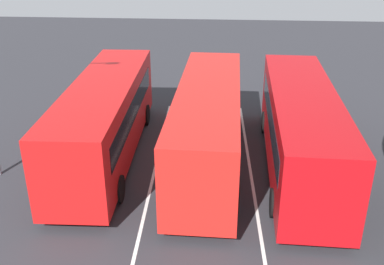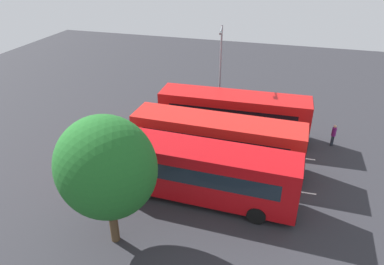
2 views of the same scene
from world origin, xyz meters
The scene contains 7 objects.
ground_plane centered at (0.00, 0.00, 0.00)m, with size 68.67×68.67×0.00m, color #2B2B30.
bus_far_left centered at (0.14, -4.02, 1.89)m, with size 11.51×2.94×3.42m.
bus_center_left centered at (0.36, -0.20, 1.89)m, with size 11.49×2.87×3.42m.
bus_center_right centered at (0.66, 4.29, 1.89)m, with size 11.51×2.94×3.42m.
pedestrian centered at (8.15, 4.72, 1.02)m, with size 0.45×0.45×1.73m.
lane_stripe_outer_left centered at (0.00, -2.03, 0.00)m, with size 13.96×0.12×0.01m, color silver.
lane_stripe_inner_left centered at (0.00, 2.03, 0.00)m, with size 13.96×0.12×0.01m, color silver.
Camera 1 is at (-17.00, -0.79, 9.32)m, focal length 41.91 mm.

